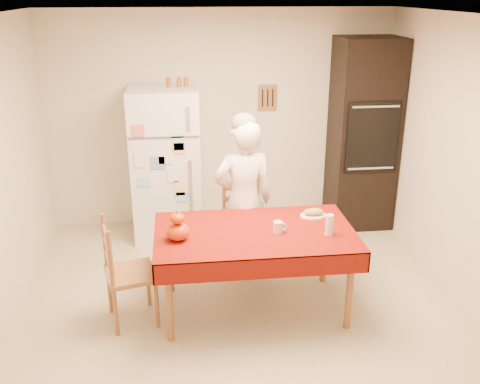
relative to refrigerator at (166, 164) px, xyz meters
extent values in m
plane|color=tan|center=(0.65, -1.88, -0.85)|extent=(4.50, 4.50, 0.00)
cube|color=beige|center=(0.65, 0.37, 0.40)|extent=(4.00, 0.02, 2.50)
cube|color=beige|center=(0.65, -4.13, 0.40)|extent=(4.00, 0.02, 2.50)
cube|color=white|center=(0.65, -1.88, 1.65)|extent=(4.00, 4.50, 0.02)
cube|color=brown|center=(1.20, 0.36, 0.65)|extent=(0.22, 0.02, 0.30)
cube|color=white|center=(0.00, 0.00, 0.00)|extent=(0.75, 0.70, 1.70)
cube|color=silver|center=(0.26, -0.37, 0.60)|extent=(0.03, 0.03, 0.25)
cube|color=silver|center=(0.26, -0.37, -0.15)|extent=(0.03, 0.03, 0.60)
cube|color=black|center=(2.28, 0.05, 0.25)|extent=(0.70, 0.60, 2.20)
cube|color=black|center=(2.28, -0.26, 0.30)|extent=(0.59, 0.02, 0.80)
cylinder|color=brown|center=(0.02, -2.07, -0.50)|extent=(0.06, 0.06, 0.71)
cylinder|color=brown|center=(0.02, -1.29, -0.50)|extent=(0.06, 0.06, 0.71)
cylinder|color=brown|center=(1.50, -2.07, -0.50)|extent=(0.06, 0.06, 0.71)
cylinder|color=brown|center=(1.50, -1.29, -0.50)|extent=(0.06, 0.06, 0.71)
cube|color=brown|center=(0.76, -1.68, -0.12)|extent=(1.60, 0.90, 0.04)
cube|color=#590905|center=(0.76, -1.68, -0.09)|extent=(1.70, 1.00, 0.01)
cylinder|color=brown|center=(0.64, -1.16, -0.64)|extent=(0.04, 0.04, 0.43)
cylinder|color=brown|center=(0.58, -0.83, -0.64)|extent=(0.04, 0.04, 0.43)
cylinder|color=brown|center=(0.99, -1.10, -0.64)|extent=(0.04, 0.04, 0.43)
cylinder|color=brown|center=(0.93, -0.76, -0.64)|extent=(0.04, 0.04, 0.43)
cube|color=brown|center=(0.79, -0.96, -0.40)|extent=(0.49, 0.47, 0.04)
cube|color=brown|center=(0.75, -0.79, -0.15)|extent=(0.36, 0.10, 0.50)
cylinder|color=brown|center=(-0.09, -1.87, -0.64)|extent=(0.04, 0.04, 0.43)
cylinder|color=brown|center=(-0.42, -1.95, -0.64)|extent=(0.04, 0.04, 0.43)
cylinder|color=brown|center=(-0.17, -1.52, -0.64)|extent=(0.04, 0.04, 0.43)
cylinder|color=brown|center=(-0.50, -1.60, -0.64)|extent=(0.04, 0.04, 0.43)
cube|color=brown|center=(-0.29, -1.74, -0.40)|extent=(0.49, 0.50, 0.04)
cube|color=brown|center=(-0.46, -1.78, -0.15)|extent=(0.11, 0.36, 0.50)
imported|color=white|center=(0.74, -1.07, -0.06)|extent=(0.61, 0.44, 1.59)
cylinder|color=silver|center=(0.95, -1.74, -0.04)|extent=(0.08, 0.08, 0.10)
ellipsoid|color=#DD5805|center=(0.11, -1.77, -0.02)|extent=(0.19, 0.19, 0.14)
ellipsoid|color=#E75B05|center=(0.11, -1.77, 0.10)|extent=(0.12, 0.12, 0.09)
cylinder|color=silver|center=(1.37, -1.82, 0.00)|extent=(0.07, 0.07, 0.18)
cylinder|color=white|center=(1.33, -1.45, -0.08)|extent=(0.24, 0.24, 0.02)
ellipsoid|color=#9C814D|center=(1.33, -1.45, -0.04)|extent=(0.18, 0.10, 0.06)
cylinder|color=brown|center=(0.07, 0.05, 0.90)|extent=(0.05, 0.05, 0.10)
cylinder|color=brown|center=(0.18, 0.05, 0.90)|extent=(0.05, 0.05, 0.10)
cylinder|color=#944B1B|center=(0.26, 0.05, 0.90)|extent=(0.05, 0.05, 0.10)
camera|label=1|loc=(0.15, -5.76, 1.85)|focal=40.00mm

